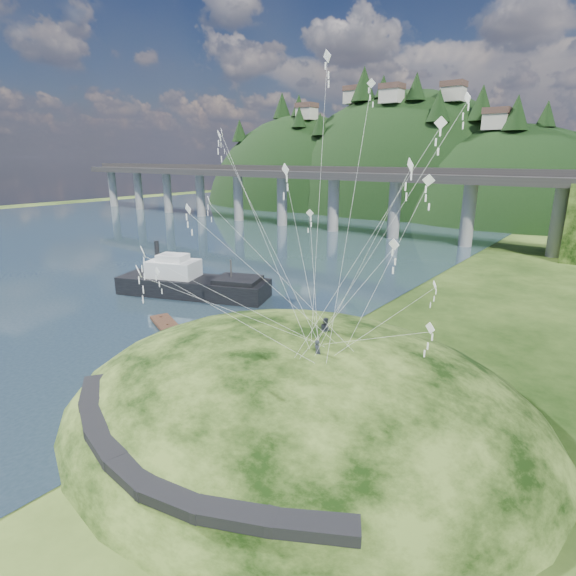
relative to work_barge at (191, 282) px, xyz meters
The scene contains 10 objects.
ground 23.74m from the work_barge, 38.49° to the right, with size 320.00×320.00×0.00m, color black.
water 55.63m from the work_barge, 164.07° to the left, with size 240.00×240.00×0.00m, color #2F4857.
grass_hill 29.60m from the work_barge, 25.64° to the right, with size 36.00×32.00×13.00m.
footpath 35.70m from the work_barge, 43.28° to the right, with size 22.29×5.84×0.83m.
bridge 56.47m from the work_barge, 98.15° to the left, with size 160.00×11.00×15.00m.
far_ridge 110.70m from the work_barge, 103.12° to the left, with size 153.00×70.00×94.50m.
work_barge is the anchor object (origin of this frame).
wooden_dock 14.38m from the work_barge, 46.60° to the right, with size 12.20×6.39×0.88m.
kite_flyers 29.95m from the work_barge, 21.87° to the right, with size 2.77×4.61×1.92m.
kite_swarm 30.45m from the work_barge, 24.25° to the right, with size 20.26×17.41×18.36m.
Camera 1 is at (25.14, -21.30, 17.08)m, focal length 28.00 mm.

